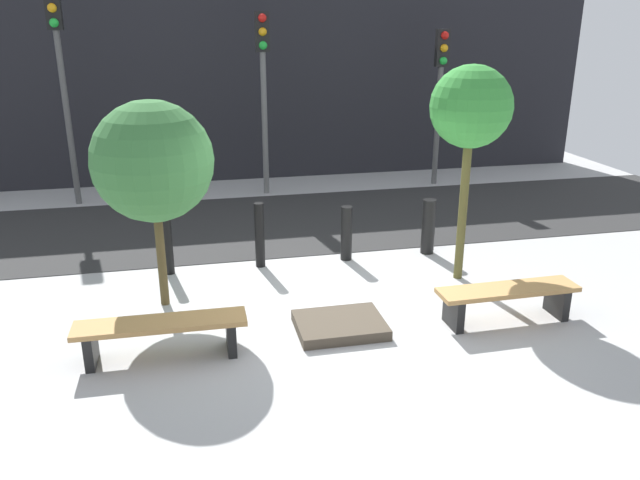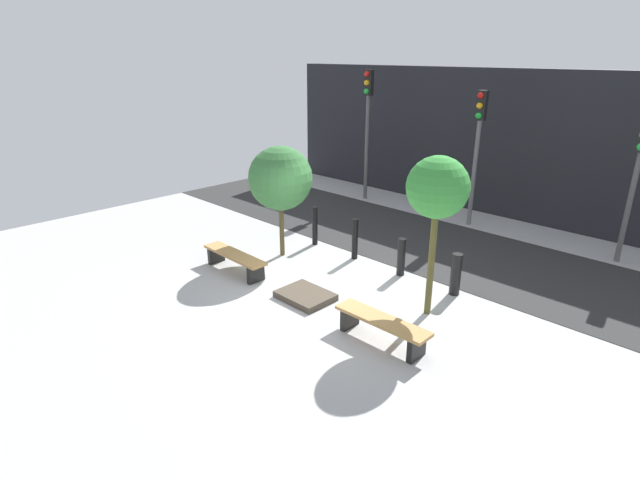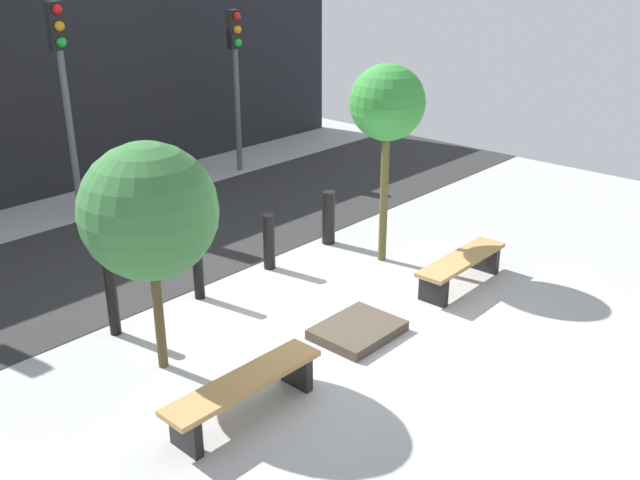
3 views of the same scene
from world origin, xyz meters
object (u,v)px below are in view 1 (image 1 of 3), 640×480
(tree_behind_left_bench, at_px, (153,162))
(traffic_light_mid_east, at_px, (441,79))
(traffic_light_west, at_px, (60,60))
(bollard_center, at_px, (346,233))
(planter_bed, at_px, (340,325))
(bollard_left, at_px, (260,235))
(bollard_right, at_px, (428,227))
(bench_right, at_px, (507,297))
(traffic_light_mid_west, at_px, (263,71))
(tree_behind_right_bench, at_px, (471,109))
(bollard_far_left, at_px, (168,241))
(bench_left, at_px, (161,331))

(tree_behind_left_bench, bearing_deg, traffic_light_mid_east, 41.65)
(traffic_light_west, bearing_deg, bollard_center, -42.90)
(planter_bed, height_order, bollard_left, bollard_left)
(tree_behind_left_bench, distance_m, bollard_right, 4.51)
(bollard_right, bearing_deg, bench_right, -88.74)
(bollard_right, bearing_deg, bollard_left, 180.00)
(planter_bed, distance_m, traffic_light_mid_west, 7.01)
(tree_behind_right_bench, bearing_deg, bollard_right, 92.93)
(traffic_light_mid_west, bearing_deg, bollard_right, -64.42)
(bollard_center, relative_size, traffic_light_west, 0.21)
(bollard_left, xyz_separation_m, bollard_center, (1.36, 0.00, -0.07))
(traffic_light_west, bearing_deg, tree_behind_right_bench, -41.65)
(bollard_far_left, bearing_deg, traffic_light_mid_east, 35.62)
(bollard_left, distance_m, traffic_light_mid_west, 4.78)
(bollard_far_left, distance_m, bollard_left, 1.36)
(tree_behind_left_bench, height_order, bollard_far_left, tree_behind_left_bench)
(bench_right, bearing_deg, bollard_far_left, 148.02)
(tree_behind_left_bench, relative_size, traffic_light_mid_west, 0.72)
(bench_left, bearing_deg, traffic_light_mid_west, 73.60)
(bench_right, bearing_deg, bench_left, 179.19)
(bench_left, relative_size, bench_right, 1.05)
(planter_bed, bearing_deg, traffic_light_west, 120.76)
(planter_bed, bearing_deg, tree_behind_right_bench, 30.32)
(bollard_center, xyz_separation_m, traffic_light_west, (-4.57, 4.25, 2.42))
(bench_right, distance_m, traffic_light_mid_east, 7.27)
(tree_behind_right_bench, xyz_separation_m, bollard_center, (-1.41, 1.07, -2.01))
(traffic_light_mid_east, bearing_deg, bollard_left, -137.11)
(bollard_center, xyz_separation_m, traffic_light_mid_west, (-0.68, 4.25, 2.15))
(bollard_far_left, distance_m, traffic_light_mid_west, 5.15)
(bench_left, relative_size, bollard_center, 2.18)
(traffic_light_mid_west, distance_m, traffic_light_mid_east, 3.90)
(bollard_right, bearing_deg, tree_behind_left_bench, -165.41)
(tree_behind_left_bench, relative_size, bollard_right, 3.00)
(tree_behind_left_bench, relative_size, bollard_far_left, 2.65)
(bench_right, relative_size, traffic_light_mid_west, 0.48)
(tree_behind_left_bench, relative_size, bollard_left, 2.67)
(planter_bed, height_order, tree_behind_left_bench, tree_behind_left_bench)
(bollard_center, bearing_deg, bollard_far_left, 180.00)
(planter_bed, height_order, traffic_light_west, traffic_light_west)
(bollard_right, relative_size, traffic_light_mid_west, 0.24)
(bollard_right, distance_m, traffic_light_mid_west, 5.17)
(tree_behind_left_bench, bearing_deg, traffic_light_west, 108.75)
(bollard_center, bearing_deg, bollard_left, 180.00)
(traffic_light_mid_east, bearing_deg, traffic_light_mid_west, 179.99)
(bench_left, xyz_separation_m, traffic_light_mid_west, (2.09, 6.74, 2.25))
(bench_left, bearing_deg, planter_bed, 6.27)
(traffic_light_mid_west, height_order, traffic_light_mid_east, traffic_light_mid_west)
(bench_right, xyz_separation_m, tree_behind_right_bench, (0.00, 1.42, 2.12))
(bollard_right, bearing_deg, bollard_far_left, 180.00)
(bollard_center, xyz_separation_m, traffic_light_mid_east, (3.22, 4.25, 1.92))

